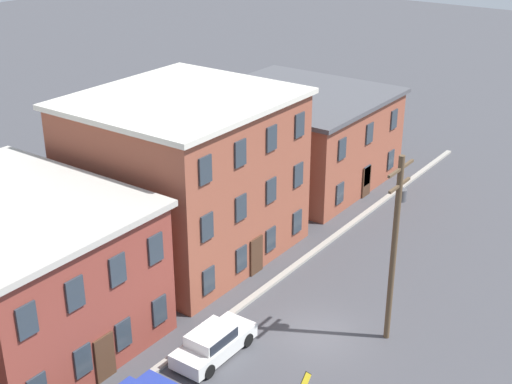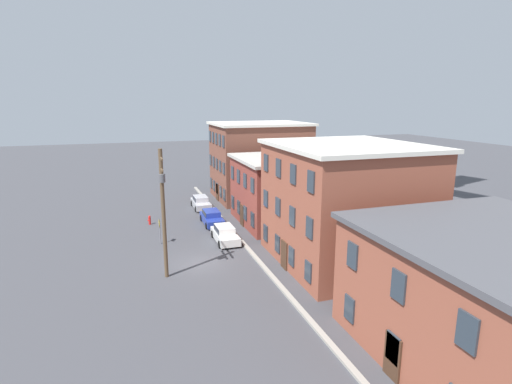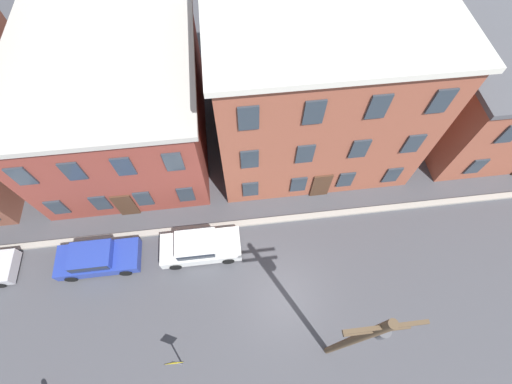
{
  "view_description": "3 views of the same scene",
  "coord_description": "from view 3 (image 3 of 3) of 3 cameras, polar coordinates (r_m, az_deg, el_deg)",
  "views": [
    {
      "loc": [
        -25.34,
        -14.47,
        20.37
      ],
      "look_at": [
        -1.34,
        2.78,
        7.38
      ],
      "focal_mm": 50.0,
      "sensor_mm": 36.0,
      "label": 1
    },
    {
      "loc": [
        29.62,
        -5.12,
        12.61
      ],
      "look_at": [
        -0.96,
        5.03,
        5.23
      ],
      "focal_mm": 28.0,
      "sensor_mm": 36.0,
      "label": 2
    },
    {
      "loc": [
        -1.88,
        -3.61,
        18.71
      ],
      "look_at": [
        -0.94,
        4.64,
        3.53
      ],
      "focal_mm": 24.0,
      "sensor_mm": 36.0,
      "label": 3
    }
  ],
  "objects": [
    {
      "name": "car_white",
      "position": [
        19.33,
        -9.46,
        -8.89
      ],
      "size": [
        4.4,
        1.92,
        1.43
      ],
      "color": "silver",
      "rests_on": "ground_plane"
    },
    {
      "name": "apartment_midblock",
      "position": [
        22.72,
        -21.84,
        14.33
      ],
      "size": [
        9.99,
        12.45,
        6.93
      ],
      "color": "brown",
      "rests_on": "ground_plane"
    },
    {
      "name": "apartment_annex",
      "position": [
        28.36,
        36.56,
        16.01
      ],
      "size": [
        11.8,
        12.1,
        6.49
      ],
      "color": "brown",
      "rests_on": "ground_plane"
    },
    {
      "name": "caution_sign",
      "position": [
        17.52,
        -13.25,
        -26.01
      ],
      "size": [
        0.87,
        0.08,
        2.39
      ],
      "color": "slate",
      "rests_on": "ground_plane"
    },
    {
      "name": "kerb_strip",
      "position": [
        20.41,
        2.66,
        -4.73
      ],
      "size": [
        56.0,
        0.36,
        0.16
      ],
      "primitive_type": "cube",
      "color": "#9E998E",
      "rests_on": "ground_plane"
    },
    {
      "name": "utility_pole",
      "position": [
        13.94,
        16.08,
        -22.58
      ],
      "size": [
        2.4,
        0.44,
        9.42
      ],
      "color": "brown",
      "rests_on": "ground_plane"
    },
    {
      "name": "car_blue",
      "position": [
        20.76,
        -25.12,
        -9.89
      ],
      "size": [
        4.4,
        1.92,
        1.43
      ],
      "color": "#233899",
      "rests_on": "ground_plane"
    },
    {
      "name": "ground_plane",
      "position": [
        19.15,
        4.57,
        -17.14
      ],
      "size": [
        200.0,
        200.0,
        0.0
      ],
      "primitive_type": "plane",
      "color": "#424247"
    },
    {
      "name": "apartment_far",
      "position": [
        20.84,
        9.53,
        18.33
      ],
      "size": [
        11.69,
        10.57,
        9.46
      ],
      "color": "brown",
      "rests_on": "ground_plane"
    }
  ]
}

